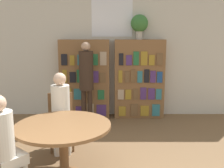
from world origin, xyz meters
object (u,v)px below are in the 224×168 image
object	(u,v)px
bookshelf_left	(85,79)
reading_table	(64,133)
chair_left_side	(61,117)
seated_reader_right	(5,143)
seated_reader_left	(61,107)
flower_vase	(140,24)
bookshelf_right	(140,79)
librarian_standing	(87,75)

from	to	relation	value
bookshelf_left	reading_table	distance (m)	2.59
chair_left_side	seated_reader_right	xyz separation A→B (m)	(-0.30, -1.52, 0.21)
reading_table	seated_reader_left	size ratio (longest dim) A/B	0.97
reading_table	seated_reader_left	world-z (taller)	seated_reader_left
chair_left_side	seated_reader_right	distance (m)	1.56
flower_vase	bookshelf_left	bearing A→B (deg)	-179.79
chair_left_side	seated_reader_right	size ratio (longest dim) A/B	0.72
bookshelf_left	reading_table	size ratio (longest dim) A/B	1.41
bookshelf_left	seated_reader_left	size ratio (longest dim) A/B	1.37
bookshelf_left	chair_left_side	size ratio (longest dim) A/B	1.93
bookshelf_right	seated_reader_left	bearing A→B (deg)	-127.89
bookshelf_right	reading_table	xyz separation A→B (m)	(-1.24, -2.57, -0.26)
bookshelf_left	bookshelf_right	xyz separation A→B (m)	(1.22, -0.00, 0.00)
seated_reader_left	bookshelf_right	bearing A→B (deg)	-140.68
bookshelf_right	librarian_standing	world-z (taller)	bookshelf_right
reading_table	chair_left_side	bearing A→B (deg)	102.78
chair_left_side	librarian_standing	distance (m)	1.30
librarian_standing	flower_vase	bearing A→B (deg)	24.42
seated_reader_right	bookshelf_right	bearing A→B (deg)	102.22
seated_reader_right	librarian_standing	world-z (taller)	librarian_standing
bookshelf_left	flower_vase	distance (m)	1.70
flower_vase	librarian_standing	size ratio (longest dim) A/B	0.31
bookshelf_left	chair_left_side	distance (m)	1.70
seated_reader_right	librarian_standing	bearing A→B (deg)	118.08
flower_vase	chair_left_side	bearing A→B (deg)	-131.02
reading_table	bookshelf_left	bearing A→B (deg)	89.51
bookshelf_left	librarian_standing	distance (m)	0.54
bookshelf_right	seated_reader_right	world-z (taller)	bookshelf_right
reading_table	librarian_standing	distance (m)	2.12
flower_vase	librarian_standing	xyz separation A→B (m)	(-1.11, -0.51, -1.03)
reading_table	chair_left_side	world-z (taller)	chair_left_side
bookshelf_right	bookshelf_left	bearing A→B (deg)	179.99
librarian_standing	chair_left_side	bearing A→B (deg)	-105.62
bookshelf_left	bookshelf_right	bearing A→B (deg)	-0.01
flower_vase	reading_table	world-z (taller)	flower_vase
chair_left_side	seated_reader_left	distance (m)	0.29
reading_table	seated_reader_left	distance (m)	0.79
bookshelf_right	chair_left_side	distance (m)	2.22
reading_table	chair_left_side	distance (m)	0.96
flower_vase	seated_reader_right	distance (m)	3.85
flower_vase	chair_left_side	size ratio (longest dim) A/B	0.59
bookshelf_left	seated_reader_right	world-z (taller)	bookshelf_left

